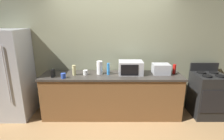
{
  "coord_description": "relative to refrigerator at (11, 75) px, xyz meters",
  "views": [
    {
      "loc": [
        0.01,
        -3.02,
        2.0
      ],
      "look_at": [
        0.0,
        0.4,
        1.0
      ],
      "focal_mm": 28.5,
      "sensor_mm": 36.0,
      "label": 1
    }
  ],
  "objects": [
    {
      "name": "bottle_hot_sauce",
      "position": [
        3.33,
        0.07,
        0.1
      ],
      "size": [
        0.06,
        0.06,
        0.2
      ],
      "primitive_type": "cylinder",
      "color": "red",
      "rests_on": "counter_run"
    },
    {
      "name": "bottle_vinegar",
      "position": [
        1.3,
        -0.03,
        0.1
      ],
      "size": [
        0.07,
        0.07,
        0.2
      ],
      "primitive_type": "cylinder",
      "color": "beige",
      "rests_on": "counter_run"
    },
    {
      "name": "counter_run",
      "position": [
        2.05,
        0.0,
        -0.45
      ],
      "size": [
        2.84,
        0.64,
        0.9
      ],
      "color": "brown",
      "rests_on": "ground_plane"
    },
    {
      "name": "mug_white",
      "position": [
        1.52,
        -0.0,
        0.05
      ],
      "size": [
        0.09,
        0.09,
        0.1
      ],
      "primitive_type": "cylinder",
      "color": "white",
      "rests_on": "counter_run"
    },
    {
      "name": "paper_towel_roll",
      "position": [
        1.8,
        0.05,
        0.13
      ],
      "size": [
        0.12,
        0.12,
        0.27
      ],
      "primitive_type": "cylinder",
      "color": "white",
      "rests_on": "counter_run"
    },
    {
      "name": "microwave",
      "position": [
        2.43,
        0.05,
        0.13
      ],
      "size": [
        0.48,
        0.35,
        0.27
      ],
      "color": "#B7BABF",
      "rests_on": "counter_run"
    },
    {
      "name": "toaster_oven",
      "position": [
        3.06,
        0.06,
        0.1
      ],
      "size": [
        0.34,
        0.26,
        0.21
      ],
      "primitive_type": "cube",
      "color": "#B7BABF",
      "rests_on": "counter_run"
    },
    {
      "name": "refrigerator",
      "position": [
        0.0,
        0.0,
        0.0
      ],
      "size": [
        0.72,
        0.73,
        1.8
      ],
      "color": "#B7BABF",
      "rests_on": "ground_plane"
    },
    {
      "name": "stove_range",
      "position": [
        4.05,
        0.0,
        -0.44
      ],
      "size": [
        0.6,
        0.61,
        1.08
      ],
      "color": "black",
      "rests_on": "ground_plane"
    },
    {
      "name": "bottle_spray_cleaner",
      "position": [
        1.98,
        0.02,
        0.12
      ],
      "size": [
        0.06,
        0.06,
        0.24
      ],
      "primitive_type": "cylinder",
      "color": "#338CE5",
      "rests_on": "counter_run"
    },
    {
      "name": "cordless_phone",
      "position": [
        0.91,
        -0.14,
        0.07
      ],
      "size": [
        0.06,
        0.11,
        0.15
      ],
      "primitive_type": "cube",
      "rotation": [
        0.0,
        0.0,
        -0.05
      ],
      "color": "black",
      "rests_on": "counter_run"
    },
    {
      "name": "mug_blue",
      "position": [
        1.13,
        -0.21,
        0.05
      ],
      "size": [
        0.09,
        0.09,
        0.09
      ],
      "primitive_type": "cylinder",
      "color": "#2D4CB2",
      "rests_on": "counter_run"
    },
    {
      "name": "ground_plane",
      "position": [
        2.05,
        -0.4,
        -0.9
      ],
      "size": [
        8.0,
        8.0,
        0.0
      ],
      "primitive_type": "plane",
      "color": "#A87F51"
    },
    {
      "name": "back_wall",
      "position": [
        2.05,
        0.41,
        0.45
      ],
      "size": [
        6.4,
        0.1,
        2.7
      ],
      "primitive_type": "cube",
      "color": "gray",
      "rests_on": "ground_plane"
    }
  ]
}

